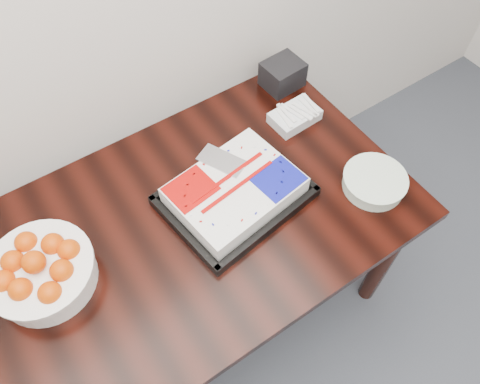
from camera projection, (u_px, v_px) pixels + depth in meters
table at (150, 259)px, 1.55m from camera, size 1.80×0.90×0.75m
cake_tray at (235, 192)px, 1.55m from camera, size 0.50×0.41×0.09m
tangerine_bowl at (39, 268)px, 1.35m from camera, size 0.32×0.32×0.20m
plate_stack at (374, 182)px, 1.59m from camera, size 0.22×0.22×0.05m
fork_bag at (295, 116)px, 1.76m from camera, size 0.19×0.13×0.05m
napkin_box at (283, 74)px, 1.85m from camera, size 0.16×0.14×0.11m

